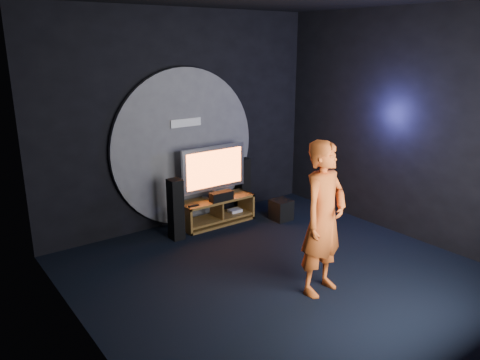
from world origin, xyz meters
The scene contains 13 objects.
floor centered at (0.00, 0.00, 0.00)m, with size 5.00×5.00×0.00m, color black.
back_wall centered at (0.00, 2.50, 1.75)m, with size 5.00×0.04×3.50m, color black.
left_wall centered at (-2.50, 0.00, 1.75)m, with size 0.04×5.00×3.50m, color black.
right_wall centered at (2.50, 0.00, 1.75)m, with size 0.04×5.00×3.50m, color black.
wall_disc_panel centered at (0.00, 2.44, 1.30)m, with size 2.60×0.11×2.60m.
media_console centered at (0.36, 2.05, 0.20)m, with size 1.29×0.45×0.45m.
tv centered at (0.35, 2.12, 0.93)m, with size 1.20×0.22×0.88m.
center_speaker centered at (0.35, 1.90, 0.53)m, with size 0.40×0.15×0.15m, color black.
remote centered at (-0.17, 1.93, 0.46)m, with size 0.18×0.05×0.02m, color black.
tower_speaker_left centered at (-0.52, 1.88, 0.48)m, with size 0.19×0.22×0.97m, color black.
tower_speaker_right centered at (1.13, 2.35, 0.48)m, with size 0.19×0.22×0.97m, color black.
subwoofer centered at (1.35, 1.53, 0.18)m, with size 0.32×0.32×0.35m, color black.
player centered at (0.14, -0.59, 0.95)m, with size 0.69×0.46×1.90m, color #C6511B.
Camera 1 is at (-3.75, -4.19, 2.97)m, focal length 35.00 mm.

